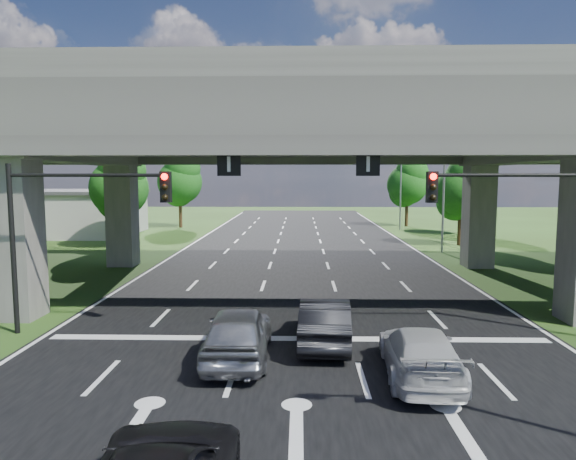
{
  "coord_description": "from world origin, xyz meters",
  "views": [
    {
      "loc": [
        0.07,
        -13.56,
        5.56
      ],
      "look_at": [
        -0.47,
        9.48,
        3.15
      ],
      "focal_mm": 32.0,
      "sensor_mm": 36.0,
      "label": 1
    }
  ],
  "objects_px": {
    "signal_right": "(529,217)",
    "streetlight_beyond": "(397,174)",
    "car_dark": "(325,321)",
    "car_white": "(420,353)",
    "car_silver": "(238,333)",
    "streetlight_far": "(439,172)",
    "signal_left": "(72,216)"
  },
  "relations": [
    {
      "from": "signal_right",
      "to": "streetlight_beyond",
      "type": "bearing_deg",
      "value": 86.39
    },
    {
      "from": "car_dark",
      "to": "streetlight_beyond",
      "type": "bearing_deg",
      "value": -101.02
    },
    {
      "from": "signal_right",
      "to": "car_white",
      "type": "distance_m",
      "value": 6.76
    },
    {
      "from": "streetlight_beyond",
      "to": "car_silver",
      "type": "xyz_separation_m",
      "value": [
        -11.9,
        -38.5,
        -5.01
      ]
    },
    {
      "from": "streetlight_far",
      "to": "car_silver",
      "type": "distance_m",
      "value": 25.94
    },
    {
      "from": "streetlight_far",
      "to": "car_silver",
      "type": "bearing_deg",
      "value": -117.87
    },
    {
      "from": "car_white",
      "to": "car_dark",
      "type": "bearing_deg",
      "value": -44.57
    },
    {
      "from": "signal_right",
      "to": "car_silver",
      "type": "height_order",
      "value": "signal_right"
    },
    {
      "from": "signal_left",
      "to": "car_white",
      "type": "relative_size",
      "value": 1.26
    },
    {
      "from": "streetlight_beyond",
      "to": "streetlight_far",
      "type": "bearing_deg",
      "value": -90.0
    },
    {
      "from": "car_silver",
      "to": "car_white",
      "type": "bearing_deg",
      "value": 165.11
    },
    {
      "from": "streetlight_far",
      "to": "car_silver",
      "type": "height_order",
      "value": "streetlight_far"
    },
    {
      "from": "car_silver",
      "to": "car_dark",
      "type": "relative_size",
      "value": 1.03
    },
    {
      "from": "streetlight_far",
      "to": "streetlight_beyond",
      "type": "relative_size",
      "value": 1.0
    },
    {
      "from": "signal_right",
      "to": "signal_left",
      "type": "bearing_deg",
      "value": 180.0
    },
    {
      "from": "car_silver",
      "to": "car_dark",
      "type": "height_order",
      "value": "car_silver"
    },
    {
      "from": "signal_right",
      "to": "streetlight_beyond",
      "type": "xyz_separation_m",
      "value": [
        2.27,
        36.06,
        1.66
      ]
    },
    {
      "from": "car_silver",
      "to": "car_white",
      "type": "distance_m",
      "value": 5.35
    },
    {
      "from": "signal_left",
      "to": "car_dark",
      "type": "distance_m",
      "value": 9.41
    },
    {
      "from": "signal_right",
      "to": "car_dark",
      "type": "distance_m",
      "value": 7.77
    },
    {
      "from": "streetlight_far",
      "to": "car_silver",
      "type": "relative_size",
      "value": 2.1
    },
    {
      "from": "streetlight_beyond",
      "to": "car_white",
      "type": "relative_size",
      "value": 2.1
    },
    {
      "from": "signal_right",
      "to": "car_silver",
      "type": "distance_m",
      "value": 10.48
    },
    {
      "from": "signal_left",
      "to": "car_dark",
      "type": "bearing_deg",
      "value": -6.17
    },
    {
      "from": "streetlight_beyond",
      "to": "car_silver",
      "type": "distance_m",
      "value": 40.61
    },
    {
      "from": "signal_left",
      "to": "streetlight_far",
      "type": "distance_m",
      "value": 26.95
    },
    {
      "from": "car_dark",
      "to": "car_white",
      "type": "height_order",
      "value": "car_dark"
    },
    {
      "from": "signal_right",
      "to": "signal_left",
      "type": "xyz_separation_m",
      "value": [
        -15.65,
        0.0,
        0.0
      ]
    },
    {
      "from": "signal_right",
      "to": "car_white",
      "type": "relative_size",
      "value": 1.26
    },
    {
      "from": "streetlight_beyond",
      "to": "signal_left",
      "type": "bearing_deg",
      "value": -116.43
    },
    {
      "from": "car_silver",
      "to": "streetlight_far",
      "type": "bearing_deg",
      "value": -118.66
    },
    {
      "from": "signal_left",
      "to": "streetlight_beyond",
      "type": "relative_size",
      "value": 0.6
    }
  ]
}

